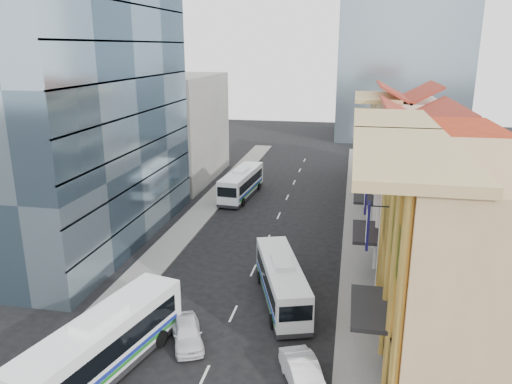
% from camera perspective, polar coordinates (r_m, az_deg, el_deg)
% --- Properties ---
extents(sidewalk_right, '(3.00, 90.00, 0.15)m').
position_cam_1_polar(sidewalk_right, '(46.98, 11.68, -5.95)').
color(sidewalk_right, slate).
rests_on(sidewalk_right, ground).
extents(sidewalk_left, '(3.00, 90.00, 0.15)m').
position_cam_1_polar(sidewalk_left, '(49.58, -8.40, -4.58)').
color(sidewalk_left, slate).
rests_on(sidewalk_left, ground).
extents(shophouse_tan, '(8.00, 14.00, 12.00)m').
position_cam_1_polar(shophouse_tan, '(29.75, 23.20, -8.04)').
color(shophouse_tan, tan).
rests_on(shophouse_tan, ground).
extents(shophouse_red, '(8.00, 10.00, 12.00)m').
position_cam_1_polar(shophouse_red, '(40.83, 19.91, -1.20)').
color(shophouse_red, '#A82D12').
rests_on(shophouse_red, ground).
extents(shophouse_cream_near, '(8.00, 9.00, 10.00)m').
position_cam_1_polar(shophouse_cream_near, '(50.14, 18.28, 0.91)').
color(shophouse_cream_near, silver).
rests_on(shophouse_cream_near, ground).
extents(shophouse_cream_mid, '(8.00, 9.00, 10.00)m').
position_cam_1_polar(shophouse_cream_mid, '(58.83, 17.28, 3.19)').
color(shophouse_cream_mid, silver).
rests_on(shophouse_cream_mid, ground).
extents(shophouse_cream_far, '(8.00, 12.00, 11.00)m').
position_cam_1_polar(shophouse_cream_far, '(68.97, 16.47, 5.53)').
color(shophouse_cream_far, silver).
rests_on(shophouse_cream_far, ground).
extents(office_tower, '(12.00, 26.00, 30.00)m').
position_cam_1_polar(office_tower, '(47.40, -20.38, 12.18)').
color(office_tower, '#445A6B').
rests_on(office_tower, ground).
extents(office_block_far, '(10.00, 18.00, 14.00)m').
position_cam_1_polar(office_block_far, '(68.56, -9.09, 7.21)').
color(office_block_far, gray).
rests_on(office_block_far, ground).
extents(bus_left_near, '(5.40, 12.11, 3.78)m').
position_cam_1_polar(bus_left_near, '(29.82, -17.16, -16.28)').
color(bus_left_near, white).
rests_on(bus_left_near, ground).
extents(bus_left_far, '(3.44, 11.20, 3.54)m').
position_cam_1_polar(bus_left_far, '(60.30, -1.67, 1.08)').
color(bus_left_far, white).
rests_on(bus_left_far, ground).
extents(bus_right, '(5.47, 10.55, 3.31)m').
position_cam_1_polar(bus_right, '(35.93, 2.94, -10.06)').
color(bus_right, silver).
rests_on(bus_right, ground).
extents(sedan_left, '(3.34, 4.64, 1.46)m').
position_cam_1_polar(sedan_left, '(32.01, -7.87, -15.65)').
color(sedan_left, white).
rests_on(sedan_left, ground).
extents(sedan_right, '(3.28, 4.85, 1.52)m').
position_cam_1_polar(sedan_right, '(28.43, 5.46, -20.10)').
color(sedan_right, silver).
rests_on(sedan_right, ground).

